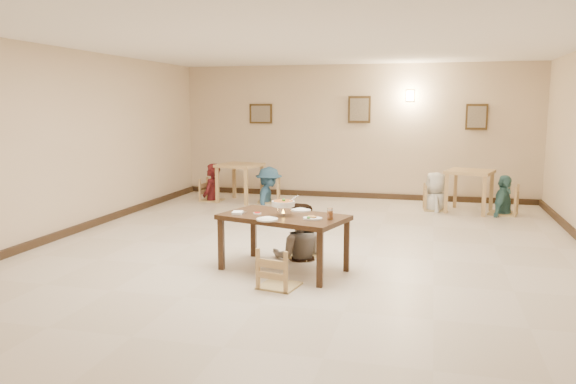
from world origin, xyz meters
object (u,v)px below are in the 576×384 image
(chair_far, at_px, (302,225))
(bg_chair_rr, at_px, (504,187))
(bg_table_left, at_px, (240,170))
(bg_diner_b, at_px, (269,167))
(bg_diner_a, at_px, (211,164))
(main_diner, at_px, (299,203))
(bg_table_right, at_px, (470,177))
(curry_warmer, at_px, (283,204))
(bg_chair_ll, at_px, (212,180))
(drink_glass, at_px, (330,214))
(chair_near, at_px, (279,249))
(bg_diner_d, at_px, (505,175))
(main_table, at_px, (284,221))
(bg_chair_lr, at_px, (269,180))
(bg_diner_c, at_px, (436,172))
(bg_chair_rl, at_px, (436,186))

(chair_far, bearing_deg, bg_chair_rr, 71.84)
(bg_table_left, bearing_deg, bg_diner_b, 5.22)
(bg_table_left, bearing_deg, bg_diner_a, -175.30)
(main_diner, bearing_deg, bg_table_right, -132.26)
(curry_warmer, height_order, bg_chair_ll, curry_warmer)
(bg_chair_rr, distance_m, bg_diner_b, 4.79)
(curry_warmer, xyz_separation_m, bg_table_left, (-2.26, 4.82, -0.18))
(main_diner, xyz_separation_m, drink_glass, (0.57, -0.78, 0.02))
(chair_far, distance_m, bg_chair_ll, 5.00)
(chair_near, relative_size, bg_diner_d, 0.59)
(drink_glass, distance_m, bg_diner_a, 6.01)
(bg_chair_rr, relative_size, bg_diner_a, 0.66)
(curry_warmer, bearing_deg, main_table, 98.07)
(bg_diner_d, bearing_deg, bg_diner_a, 111.86)
(chair_far, xyz_separation_m, drink_glass, (0.55, -0.85, 0.33))
(main_table, xyz_separation_m, main_diner, (0.05, 0.64, 0.13))
(chair_near, bearing_deg, bg_diner_b, -61.79)
(bg_chair_lr, height_order, bg_diner_a, bg_diner_a)
(bg_diner_c, bearing_deg, curry_warmer, -27.96)
(main_table, bearing_deg, bg_diner_a, 137.37)
(curry_warmer, distance_m, bg_diner_b, 5.14)
(chair_far, bearing_deg, main_table, -76.37)
(main_table, distance_m, bg_chair_rr, 5.66)
(bg_diner_a, xyz_separation_m, bg_diner_c, (4.79, 0.09, -0.06))
(chair_near, bearing_deg, bg_diner_c, -97.27)
(curry_warmer, height_order, bg_diner_b, bg_diner_b)
(main_table, relative_size, chair_near, 1.89)
(curry_warmer, relative_size, bg_chair_ll, 0.34)
(bg_table_left, distance_m, bg_chair_ll, 0.68)
(bg_diner_b, bearing_deg, bg_table_right, -95.95)
(chair_far, bearing_deg, main_diner, -93.19)
(curry_warmer, relative_size, bg_diner_a, 0.19)
(bg_chair_lr, xyz_separation_m, bg_diner_a, (-1.28, -0.11, 0.34))
(bg_chair_ll, height_order, bg_diner_d, bg_diner_d)
(bg_table_left, xyz_separation_m, bg_table_right, (4.79, -0.02, -0.00))
(bg_table_right, relative_size, bg_chair_rr, 0.95)
(bg_diner_c, bearing_deg, bg_diner_d, 77.39)
(main_table, bearing_deg, main_diner, 101.72)
(bg_chair_rl, bearing_deg, bg_table_right, -100.23)
(drink_glass, distance_m, bg_chair_rr, 5.46)
(bg_table_right, xyz_separation_m, bg_diner_a, (-5.43, -0.03, 0.14))
(main_table, height_order, bg_chair_rr, bg_chair_rr)
(main_table, relative_size, bg_chair_ll, 1.83)
(bg_chair_ll, height_order, bg_diner_c, bg_diner_c)
(main_table, bearing_deg, chair_near, -63.76)
(chair_near, height_order, bg_chair_rl, bg_chair_rl)
(curry_warmer, relative_size, bg_chair_rr, 0.30)
(main_table, distance_m, bg_chair_ll, 5.55)
(main_diner, height_order, bg_diner_a, bg_diner_a)
(main_diner, height_order, bg_diner_c, same)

